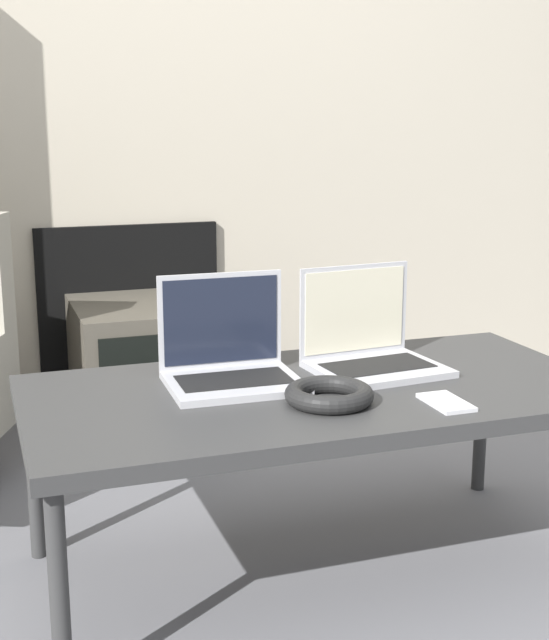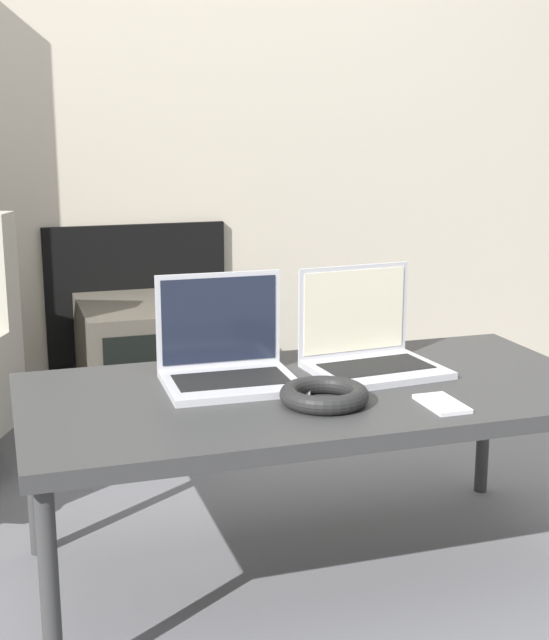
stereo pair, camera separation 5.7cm
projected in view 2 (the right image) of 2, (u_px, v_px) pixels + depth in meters
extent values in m
plane|color=slate|center=(359.00, 633.00, 1.84)|extent=(14.00, 14.00, 0.00)
cube|color=#B7AD99|center=(178.00, 41.00, 3.11)|extent=(7.00, 0.06, 2.60)
cube|color=black|center=(138.00, 316.00, 3.24)|extent=(0.65, 0.03, 0.67)
cube|color=#333333|center=(315.00, 395.00, 2.00)|extent=(1.30, 0.65, 0.04)
cylinder|color=#333333|center=(50.00, 591.00, 1.60)|extent=(0.04, 0.04, 0.41)
cylinder|color=#333333|center=(33.00, 474.00, 2.13)|extent=(0.04, 0.04, 0.41)
cylinder|color=#333333|center=(484.00, 422.00, 2.49)|extent=(0.04, 0.04, 0.41)
cube|color=#B2B2B7|center=(231.00, 383.00, 2.00)|extent=(0.30, 0.25, 0.02)
cube|color=black|center=(231.00, 379.00, 2.00)|extent=(0.25, 0.14, 0.00)
cube|color=#B2B2B7|center=(219.00, 320.00, 2.08)|extent=(0.30, 0.02, 0.22)
cube|color=black|center=(219.00, 320.00, 2.08)|extent=(0.27, 0.01, 0.20)
cube|color=#B2B2B7|center=(376.00, 370.00, 2.11)|extent=(0.32, 0.27, 0.02)
cube|color=black|center=(376.00, 366.00, 2.10)|extent=(0.26, 0.16, 0.00)
cube|color=#B2B2B7|center=(354.00, 310.00, 2.19)|extent=(0.30, 0.04, 0.22)
cube|color=beige|center=(354.00, 311.00, 2.18)|extent=(0.27, 0.03, 0.20)
torus|color=black|center=(324.00, 395.00, 1.88)|extent=(0.19, 0.19, 0.04)
cube|color=silver|center=(442.00, 404.00, 1.87)|extent=(0.07, 0.13, 0.01)
cube|color=#4C473D|center=(151.00, 365.00, 3.02)|extent=(0.46, 0.50, 0.44)
cube|color=black|center=(165.00, 386.00, 2.79)|extent=(0.38, 0.01, 0.34)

